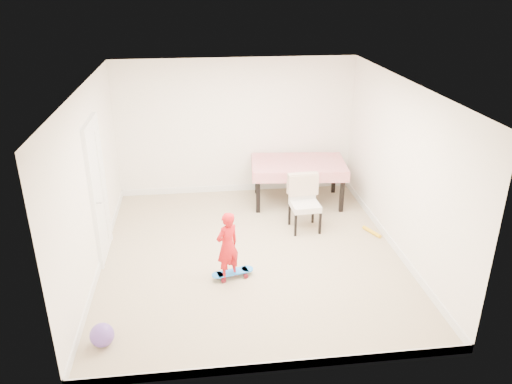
{
  "coord_description": "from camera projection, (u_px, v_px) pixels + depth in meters",
  "views": [
    {
      "loc": [
        -0.74,
        -6.63,
        3.95
      ],
      "look_at": [
        0.1,
        0.2,
        0.95
      ],
      "focal_mm": 35.0,
      "sensor_mm": 36.0,
      "label": 1
    }
  ],
  "objects": [
    {
      "name": "balloon",
      "position": [
        102.0,
        335.0,
        5.75
      ],
      "size": [
        0.28,
        0.28,
        0.28
      ],
      "primitive_type": "sphere",
      "color": "#6545A5",
      "rests_on": "ground"
    },
    {
      "name": "ground",
      "position": [
        251.0,
        254.0,
        7.7
      ],
      "size": [
        5.0,
        5.0,
        0.0
      ],
      "primitive_type": "plane",
      "color": "tan",
      "rests_on": "ground"
    },
    {
      "name": "baseboard_front",
      "position": [
        277.0,
        366.0,
        5.41
      ],
      "size": [
        4.5,
        0.02,
        0.12
      ],
      "primitive_type": "cube",
      "color": "white",
      "rests_on": "ground"
    },
    {
      "name": "baseboard_back",
      "position": [
        237.0,
        188.0,
        9.94
      ],
      "size": [
        4.5,
        0.02,
        0.12
      ],
      "primitive_type": "cube",
      "color": "white",
      "rests_on": "ground"
    },
    {
      "name": "baseboard_right",
      "position": [
        391.0,
        242.0,
        7.92
      ],
      "size": [
        0.02,
        5.0,
        0.12
      ],
      "primitive_type": "cube",
      "color": "white",
      "rests_on": "ground"
    },
    {
      "name": "wall_right",
      "position": [
        399.0,
        169.0,
        7.43
      ],
      "size": [
        0.04,
        5.0,
        2.6
      ],
      "primitive_type": "cube",
      "color": "white",
      "rests_on": "ground"
    },
    {
      "name": "baseboard_left",
      "position": [
        102.0,
        260.0,
        7.42
      ],
      "size": [
        0.02,
        5.0,
        0.12
      ],
      "primitive_type": "cube",
      "color": "white",
      "rests_on": "ground"
    },
    {
      "name": "child",
      "position": [
        228.0,
        248.0,
        6.86
      ],
      "size": [
        0.44,
        0.4,
        1.0
      ],
      "primitive_type": "imported",
      "rotation": [
        0.0,
        0.0,
        3.74
      ],
      "color": "red",
      "rests_on": "ground"
    },
    {
      "name": "dining_table",
      "position": [
        298.0,
        182.0,
        9.31
      ],
      "size": [
        1.8,
        1.23,
        0.8
      ],
      "primitive_type": null,
      "rotation": [
        0.0,
        0.0,
        -0.1
      ],
      "color": "red",
      "rests_on": "ground"
    },
    {
      "name": "skateboard",
      "position": [
        233.0,
        274.0,
        7.09
      ],
      "size": [
        0.65,
        0.36,
        0.09
      ],
      "primitive_type": null,
      "rotation": [
        0.0,
        0.0,
        0.24
      ],
      "color": "blue",
      "rests_on": "ground"
    },
    {
      "name": "dining_chair",
      "position": [
        305.0,
        204.0,
        8.26
      ],
      "size": [
        0.55,
        0.62,
        0.94
      ],
      "primitive_type": null,
      "rotation": [
        0.0,
        0.0,
        0.06
      ],
      "color": "white",
      "rests_on": "ground"
    },
    {
      "name": "wall_back",
      "position": [
        236.0,
        128.0,
        9.43
      ],
      "size": [
        4.5,
        0.04,
        2.6
      ],
      "primitive_type": "cube",
      "color": "white",
      "rests_on": "ground"
    },
    {
      "name": "wall_left",
      "position": [
        92.0,
        183.0,
        6.93
      ],
      "size": [
        0.04,
        5.0,
        2.6
      ],
      "primitive_type": "cube",
      "color": "white",
      "rests_on": "ground"
    },
    {
      "name": "wall_front",
      "position": [
        279.0,
        267.0,
        4.92
      ],
      "size": [
        4.5,
        0.04,
        2.6
      ],
      "primitive_type": "cube",
      "color": "white",
      "rests_on": "ground"
    },
    {
      "name": "ceiling",
      "position": [
        250.0,
        87.0,
        6.67
      ],
      "size": [
        4.5,
        5.0,
        0.04
      ],
      "primitive_type": "cube",
      "color": "silver",
      "rests_on": "wall_back"
    },
    {
      "name": "foam_toy",
      "position": [
        372.0,
        232.0,
        8.29
      ],
      "size": [
        0.22,
        0.39,
        0.06
      ],
      "primitive_type": "cylinder",
      "rotation": [
        1.57,
        0.0,
        0.42
      ],
      "color": "yellow",
      "rests_on": "ground"
    },
    {
      "name": "door",
      "position": [
        98.0,
        192.0,
        7.31
      ],
      "size": [
        0.11,
        0.94,
        2.11
      ],
      "primitive_type": "cube",
      "color": "white",
      "rests_on": "ground"
    }
  ]
}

